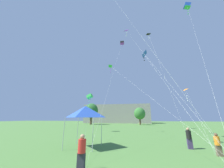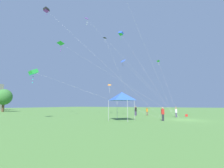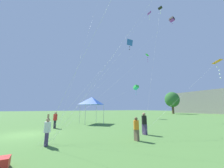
% 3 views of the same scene
% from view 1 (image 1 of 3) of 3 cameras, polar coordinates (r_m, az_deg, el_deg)
% --- Properties ---
extents(distant_building, '(35.81, 10.12, 9.87)m').
position_cam_1_polar(distant_building, '(72.27, 2.30, -13.47)').
color(distant_building, gray).
rests_on(distant_building, ground).
extents(tree_far_centre, '(4.60, 4.14, 6.94)m').
position_cam_1_polar(tree_far_centre, '(54.42, 12.53, -13.03)').
color(tree_far_centre, brown).
rests_on(tree_far_centre, ground).
extents(tree_far_left, '(5.93, 5.34, 8.95)m').
position_cam_1_polar(tree_far_left, '(56.67, -9.45, -11.94)').
color(tree_far_left, brown).
rests_on(tree_far_left, ground).
extents(festival_tent, '(3.08, 3.08, 3.93)m').
position_cam_1_polar(festival_tent, '(13.41, -12.09, -12.26)').
color(festival_tent, '#B7B7BC').
rests_on(festival_tent, ground).
extents(person_orange_shirt, '(0.38, 0.38, 1.60)m').
position_cam_1_polar(person_orange_shirt, '(13.10, 40.30, -20.05)').
color(person_orange_shirt, brown).
rests_on(person_orange_shirt, ground).
extents(person_red_shirt, '(0.43, 0.43, 1.83)m').
position_cam_1_polar(person_red_shirt, '(8.01, -13.68, -27.42)').
color(person_red_shirt, '#282833').
rests_on(person_red_shirt, ground).
extents(person_black_shirt, '(0.44, 0.44, 1.85)m').
position_cam_1_polar(person_black_shirt, '(14.41, 31.74, -20.01)').
color(person_black_shirt, '#473860').
rests_on(person_black_shirt, ground).
extents(kite_orange_delta_0, '(2.67, 10.18, 7.43)m').
position_cam_1_polar(kite_orange_delta_0, '(22.97, 30.56, -2.51)').
color(kite_orange_delta_0, silver).
rests_on(kite_orange_delta_0, ground).
extents(kite_green_delta_1, '(10.39, 19.81, 14.03)m').
position_cam_1_polar(kite_green_delta_1, '(27.48, -0.57, 7.97)').
color(kite_green_delta_1, silver).
rests_on(kite_green_delta_1, ground).
extents(kite_purple_delta_2, '(5.47, 16.70, 20.27)m').
position_cam_1_polar(kite_purple_delta_2, '(27.59, 6.53, 23.03)').
color(kite_purple_delta_2, silver).
rests_on(kite_purple_delta_2, ground).
extents(kite_blue_delta_3, '(3.33, 9.50, 11.07)m').
position_cam_1_polar(kite_blue_delta_3, '(16.80, 14.44, 13.02)').
color(kite_blue_delta_3, silver).
rests_on(kite_blue_delta_3, ground).
extents(kite_blue_box_5, '(5.95, 12.90, 21.19)m').
position_cam_1_polar(kite_blue_box_5, '(27.32, 31.11, 28.18)').
color(kite_blue_box_5, silver).
rests_on(kite_blue_box_5, ground).
extents(kite_green_box_7, '(7.69, 19.28, 7.85)m').
position_cam_1_polar(kite_green_box_7, '(27.60, -10.17, -5.66)').
color(kite_green_box_7, silver).
rests_on(kite_green_box_7, ground).
extents(kite_black_delta_8, '(2.46, 6.74, 17.10)m').
position_cam_1_polar(kite_black_delta_8, '(24.26, 16.42, 20.67)').
color(kite_black_delta_8, silver).
rests_on(kite_black_delta_8, ground).
extents(kite_black_box_9, '(1.22, 25.58, 24.45)m').
position_cam_1_polar(kite_black_box_9, '(38.49, 4.62, 18.24)').
color(kite_black_box_9, silver).
rests_on(kite_black_box_9, ground).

